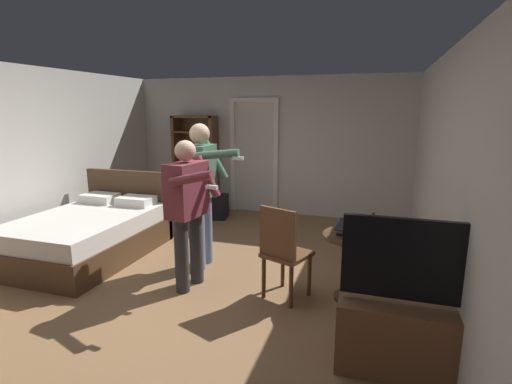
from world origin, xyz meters
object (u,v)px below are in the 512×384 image
at_px(wooden_chair, 283,249).
at_px(person_striped_shirt, 202,185).
at_px(suitcase_dark, 199,205).
at_px(side_table, 356,256).
at_px(suitcase_small, 210,206).
at_px(person_blue_shirt, 188,204).
at_px(bed, 90,233).
at_px(laptop, 354,231).
at_px(bottle_on_table, 373,228).
at_px(bookshelf, 196,160).
at_px(tv_flatscreen, 410,329).

xyz_separation_m(wooden_chair, person_striped_shirt, (-1.14, 0.56, 0.48)).
bearing_deg(suitcase_dark, side_table, -38.19).
xyz_separation_m(suitcase_dark, suitcase_small, (0.21, 0.05, -0.02)).
relative_size(side_table, person_blue_shirt, 0.43).
xyz_separation_m(bed, laptop, (3.43, -0.25, 0.45)).
xyz_separation_m(person_blue_shirt, suitcase_dark, (-1.15, 2.56, -0.72)).
bearing_deg(suitcase_small, person_blue_shirt, -80.18).
height_order(side_table, bottle_on_table, bottle_on_table).
height_order(wooden_chair, person_blue_shirt, person_blue_shirt).
relative_size(laptop, bottle_on_table, 1.37).
bearing_deg(laptop, bottle_on_table, -11.99).
bearing_deg(person_blue_shirt, bookshelf, 114.81).
xyz_separation_m(side_table, suitcase_small, (-2.68, 2.37, -0.27)).
relative_size(person_blue_shirt, person_striped_shirt, 0.92).
xyz_separation_m(bed, side_table, (3.46, -0.21, 0.17)).
distance_m(bottle_on_table, wooden_chair, 0.90).
height_order(side_table, person_striped_shirt, person_striped_shirt).
height_order(bed, person_blue_shirt, person_blue_shirt).
xyz_separation_m(person_striped_shirt, suitcase_small, (-0.83, 2.04, -0.82)).
distance_m(bookshelf, suitcase_dark, 0.99).
bearing_deg(person_striped_shirt, bed, -175.75).
distance_m(bed, bottle_on_table, 3.65).
height_order(tv_flatscreen, suitcase_small, tv_flatscreen).
bearing_deg(suitcase_small, wooden_chair, -62.67).
distance_m(tv_flatscreen, laptop, 1.18).
bearing_deg(person_blue_shirt, person_striped_shirt, 100.63).
distance_m(bookshelf, suitcase_small, 1.06).
distance_m(laptop, bottle_on_table, 0.19).
xyz_separation_m(bottle_on_table, suitcase_small, (-2.82, 2.45, -0.60)).
relative_size(bookshelf, side_table, 2.58).
height_order(bed, wooden_chair, bed).
relative_size(bottle_on_table, person_striped_shirt, 0.15).
bearing_deg(bed, suitcase_small, 70.14).
bearing_deg(bed, laptop, -4.23).
relative_size(laptop, wooden_chair, 0.36).
xyz_separation_m(bookshelf, wooden_chair, (2.49, -3.12, -0.43)).
xyz_separation_m(laptop, bottle_on_table, (0.17, -0.04, 0.06)).
distance_m(suitcase_dark, suitcase_small, 0.22).
distance_m(side_table, bottle_on_table, 0.37).
distance_m(bookshelf, wooden_chair, 4.01).
bearing_deg(suitcase_small, side_table, -51.37).
height_order(bed, laptop, bed).
bearing_deg(bottle_on_table, wooden_chair, -170.23).
height_order(tv_flatscreen, suitcase_dark, tv_flatscreen).
bearing_deg(tv_flatscreen, suitcase_small, 132.52).
bearing_deg(laptop, side_table, 51.34).
relative_size(side_table, wooden_chair, 0.71).
bearing_deg(tv_flatscreen, person_striped_shirt, 149.13).
relative_size(bed, bookshelf, 1.11).
relative_size(laptop, suitcase_small, 0.59).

